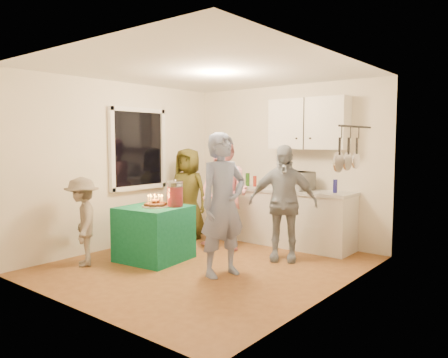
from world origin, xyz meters
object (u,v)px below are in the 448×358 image
Objects in this scene: woman_back_center at (224,194)px; counter at (286,218)px; punch_jar at (175,195)px; child_near_left at (82,222)px; man_birthday at (223,205)px; woman_back_right at (283,203)px; party_table at (154,233)px; woman_back_left at (188,194)px; microwave at (296,181)px.

counter is at bearing 52.32° from woman_back_center.
punch_jar is 0.28× the size of child_near_left.
man_birthday is at bearing -83.09° from counter.
child_near_left is (-1.96, -1.92, -0.21)m from woman_back_right.
counter reaches higher than party_table.
punch_jar is (0.24, 0.19, 0.55)m from party_table.
punch_jar is at bearing -63.43° from woman_back_left.
microwave is 0.30× the size of woman_back_center.
child_near_left is at bearing -110.48° from microwave.
woman_back_right is at bearing -1.98° from woman_back_center.
woman_back_center is 1.44× the size of child_near_left.
punch_jar is 0.92m from woman_back_center.
microwave is 2.00m from punch_jar.
party_table is at bearing -116.48° from counter.
child_near_left is (-1.51, -2.76, 0.17)m from counter.
punch_jar is at bearing -112.57° from counter.
man_birthday reaches higher than microwave.
party_table is (-0.98, -1.96, -0.05)m from counter.
child_near_left reaches higher than counter.
woman_back_center is 2.12m from child_near_left.
counter is at bearing -169.00° from microwave.
woman_back_left is 0.98m from woman_back_center.
counter is 1.83× the size of child_near_left.
woman_back_right reaches higher than microwave.
punch_jar reaches higher than party_table.
man_birthday reaches higher than woman_back_right.
counter is 1.35× the size of woman_back_right.
woman_back_center is 1.06× the size of woman_back_right.
child_near_left is at bearing -123.98° from party_table.
man_birthday is at bearing -77.30° from microwave.
woman_back_center reaches higher than party_table.
party_table is at bearing -142.23° from punch_jar.
counter is 1.23× the size of man_birthday.
child_near_left is at bearing -128.33° from punch_jar.
punch_jar is at bearing 98.03° from man_birthday.
microwave is at bearing 90.70° from child_near_left.
woman_back_right is at bearing 38.54° from punch_jar.
woman_back_center is (0.40, 1.09, 0.49)m from party_table.
microwave is 0.43× the size of child_near_left.
woman_back_left is (-0.56, 1.29, 0.40)m from party_table.
woman_back_center is at bearing -123.40° from counter.
party_table is 1.46m from woman_back_left.
woman_back_left is at bearing 163.96° from woman_back_center.
woman_back_right reaches higher than punch_jar.
microwave is 1.86m from woman_back_left.
party_table is 0.49× the size of woman_back_center.
party_table is 1.31m from man_birthday.
woman_back_right is (0.44, -0.83, 0.38)m from counter.
man_birthday is (1.21, 0.06, 0.51)m from party_table.
woman_back_right reaches higher than woman_back_left.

